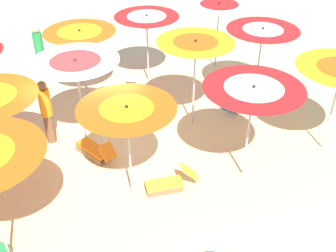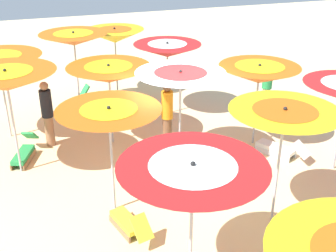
# 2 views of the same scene
# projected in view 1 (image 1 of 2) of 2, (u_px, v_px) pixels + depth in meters

# --- Properties ---
(ground) EXTENTS (39.53, 39.53, 0.04)m
(ground) POSITION_uv_depth(u_px,v_px,m) (98.00, 143.00, 11.03)
(ground) COLOR beige
(beach_umbrella_2) EXTENTS (2.00, 2.00, 2.31)m
(beach_umbrella_2) POSITION_uv_depth(u_px,v_px,m) (127.00, 115.00, 8.29)
(beach_umbrella_2) COLOR #B2B2B7
(beach_umbrella_2) RESTS_ON ground
(beach_umbrella_3) EXTENTS (2.15, 2.15, 2.41)m
(beach_umbrella_3) POSITION_uv_depth(u_px,v_px,m) (253.00, 94.00, 8.73)
(beach_umbrella_3) COLOR #B2B2B7
(beach_umbrella_3) RESTS_ON ground
(beach_umbrella_7) EXTENTS (2.08, 2.08, 2.39)m
(beach_umbrella_7) POSITION_uv_depth(u_px,v_px,m) (76.00, 68.00, 9.86)
(beach_umbrella_7) COLOR #B2B2B7
(beach_umbrella_7) RESTS_ON ground
(beach_umbrella_8) EXTENTS (1.98, 1.98, 2.49)m
(beach_umbrella_8) POSITION_uv_depth(u_px,v_px,m) (195.00, 48.00, 10.49)
(beach_umbrella_8) COLOR #B2B2B7
(beach_umbrella_8) RESTS_ON ground
(beach_umbrella_9) EXTENTS (2.02, 2.02, 2.35)m
(beach_umbrella_9) POSITION_uv_depth(u_px,v_px,m) (262.00, 35.00, 11.54)
(beach_umbrella_9) COLOR #B2B2B7
(beach_umbrella_9) RESTS_ON ground
(beach_umbrella_12) EXTENTS (2.04, 2.04, 2.21)m
(beach_umbrella_12) POSITION_uv_depth(u_px,v_px,m) (80.00, 38.00, 11.81)
(beach_umbrella_12) COLOR #B2B2B7
(beach_umbrella_12) RESTS_ON ground
(beach_umbrella_13) EXTENTS (1.99, 1.99, 2.23)m
(beach_umbrella_13) POSITION_uv_depth(u_px,v_px,m) (147.00, 22.00, 12.75)
(beach_umbrella_13) COLOR #B2B2B7
(beach_umbrella_13) RESTS_ON ground
(beach_umbrella_14) EXTENTS (2.25, 2.25, 2.27)m
(beach_umbrella_14) POSITION_uv_depth(u_px,v_px,m) (219.00, 9.00, 13.55)
(beach_umbrella_14) COLOR #B2B2B7
(beach_umbrella_14) RESTS_ON ground
(lounger_1) EXTENTS (1.05, 1.22, 0.65)m
(lounger_1) POSITION_uv_depth(u_px,v_px,m) (239.00, 102.00, 12.30)
(lounger_1) COLOR silver
(lounger_1) RESTS_ON ground
(lounger_2) EXTENTS (1.24, 0.62, 0.60)m
(lounger_2) POSITION_uv_depth(u_px,v_px,m) (169.00, 182.00, 9.43)
(lounger_2) COLOR olive
(lounger_2) RESTS_ON ground
(lounger_4) EXTENTS (1.15, 1.09, 0.59)m
(lounger_4) POSITION_uv_depth(u_px,v_px,m) (95.00, 150.00, 10.43)
(lounger_4) COLOR olive
(lounger_4) RESTS_ON ground
(lounger_5) EXTENTS (1.39, 0.97, 0.54)m
(lounger_5) POSITION_uv_depth(u_px,v_px,m) (115.00, 88.00, 13.03)
(lounger_5) COLOR silver
(lounger_5) RESTS_ON ground
(beachgoer_1) EXTENTS (0.30, 0.30, 1.79)m
(beachgoer_1) POSITION_uv_depth(u_px,v_px,m) (40.00, 51.00, 13.48)
(beachgoer_1) COLOR #D8A87F
(beachgoer_1) RESTS_ON ground
(beachgoer_2) EXTENTS (0.30, 0.30, 1.78)m
(beachgoer_2) POSITION_uv_depth(u_px,v_px,m) (47.00, 111.00, 10.53)
(beachgoer_2) COLOR brown
(beachgoer_2) RESTS_ON ground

